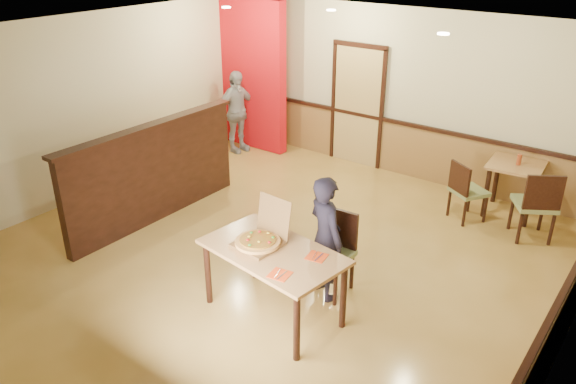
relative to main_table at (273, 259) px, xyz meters
The scene contains 26 objects.
floor 1.45m from the main_table, 128.73° to the left, with size 7.00×7.00×0.00m, color tan.
ceiling 2.44m from the main_table, 128.73° to the left, with size 7.00×7.00×0.00m, color black.
wall_back 4.61m from the main_table, 99.99° to the left, with size 7.00×7.00×0.00m, color beige.
wall_left 4.46m from the main_table, 167.07° to the left, with size 7.00×7.00×0.00m, color beige.
wainscot_back 4.53m from the main_table, 100.06° to the left, with size 7.00×0.04×0.90m, color olive.
chair_rail_back 4.51m from the main_table, 100.10° to the left, with size 7.00×0.06×0.06m, color black.
wainscot_right 2.87m from the main_table, 20.19° to the left, with size 0.04×7.00×0.90m, color olive.
chair_rail_right 2.84m from the main_table, 20.33° to the left, with size 0.06×7.00×0.06m, color black.
back_door 4.73m from the main_table, 109.68° to the left, with size 0.90×0.06×2.10m, color tan.
booth_partition 2.90m from the main_table, 164.28° to the left, with size 0.20×3.10×1.44m.
red_accent_panel 5.48m from the main_table, 132.80° to the left, with size 1.60×0.20×2.78m, color red.
spot_a 4.65m from the main_table, 137.97° to the left, with size 0.14×0.14×0.02m, color beige.
spot_b 4.35m from the main_table, 114.53° to the left, with size 0.14×0.14×0.02m, color beige.
spot_c 3.29m from the main_table, 76.22° to the left, with size 0.14×0.14×0.02m, color beige.
main_table is the anchor object (origin of this frame).
diner_chair 0.86m from the main_table, 73.32° to the left, with size 0.51×0.51×0.98m.
side_chair_left 3.54m from the main_table, 76.24° to the left, with size 0.61×0.61×0.89m.
side_chair_right 3.88m from the main_table, 62.05° to the left, with size 0.70×0.70×1.02m.
side_table 4.25m from the main_table, 71.83° to the left, with size 0.81×0.81×0.80m.
diner 0.70m from the main_table, 70.21° to the left, with size 0.55×0.36×1.49m, color black.
passerby 5.15m from the main_table, 135.85° to the left, with size 0.91×0.38×1.55m, color #9B9AA2.
pizza_box 0.25m from the main_table, behind, with size 0.48×0.55×0.47m.
pizza 0.25m from the main_table, behind, with size 0.49×0.49×0.03m, color #E5AA53.
napkin_near 0.49m from the main_table, 43.73° to the right, with size 0.23×0.23×0.01m.
napkin_far 0.49m from the main_table, 20.34° to the left, with size 0.23×0.23×0.01m.
condiment 4.24m from the main_table, 71.36° to the left, with size 0.06×0.06×0.16m, color #993D1B.
Camera 1 is at (3.96, -4.97, 3.89)m, focal length 35.00 mm.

